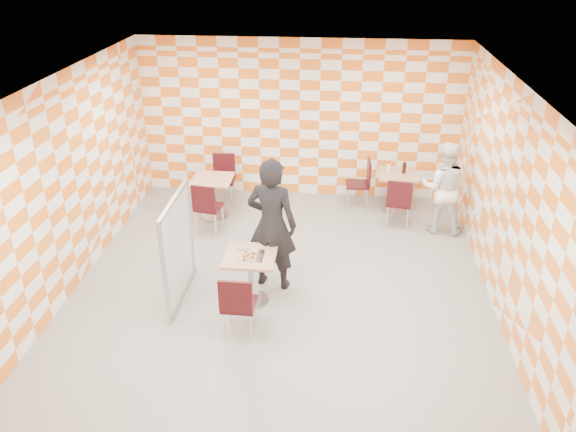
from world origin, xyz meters
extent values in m
plane|color=gray|center=(0.00, 0.00, 0.00)|extent=(7.00, 7.00, 0.00)
plane|color=white|center=(0.00, 0.00, 3.00)|extent=(7.00, 7.00, 0.00)
plane|color=white|center=(0.00, 3.50, 1.50)|extent=(6.00, 0.00, 6.00)
plane|color=white|center=(-3.00, 0.00, 1.50)|extent=(0.00, 7.00, 7.00)
plane|color=white|center=(3.00, 0.00, 1.50)|extent=(0.00, 7.00, 7.00)
cube|color=tan|center=(-0.38, -0.23, 0.73)|extent=(0.70, 0.70, 0.04)
cylinder|color=#A5A5AA|center=(-0.38, -0.23, 0.37)|extent=(0.08, 0.08, 0.70)
cylinder|color=#A5A5AA|center=(-0.38, -0.23, 0.01)|extent=(0.50, 0.50, 0.03)
cube|color=tan|center=(1.85, 2.88, 0.73)|extent=(0.70, 0.70, 0.04)
cylinder|color=#A5A5AA|center=(1.85, 2.88, 0.37)|extent=(0.08, 0.08, 0.70)
cylinder|color=#A5A5AA|center=(1.85, 2.88, 0.01)|extent=(0.50, 0.50, 0.03)
cube|color=tan|center=(-1.46, 2.32, 0.73)|extent=(0.70, 0.70, 0.04)
cylinder|color=#A5A5AA|center=(-1.46, 2.32, 0.37)|extent=(0.08, 0.08, 0.70)
cylinder|color=#A5A5AA|center=(-1.46, 2.32, 0.01)|extent=(0.50, 0.50, 0.03)
cube|color=#340A0E|center=(-0.41, -0.94, 0.45)|extent=(0.43, 0.43, 0.04)
cube|color=#340A0E|center=(-0.42, -1.14, 0.70)|extent=(0.42, 0.05, 0.45)
cylinder|color=silver|center=(-0.24, -0.78, 0.21)|extent=(0.03, 0.03, 0.43)
cylinder|color=silver|center=(-0.58, -0.77, 0.21)|extent=(0.03, 0.03, 0.43)
cylinder|color=silver|center=(-0.24, -1.12, 0.21)|extent=(0.03, 0.03, 0.43)
cylinder|color=silver|center=(-0.58, -1.11, 0.21)|extent=(0.03, 0.03, 0.43)
cube|color=#340A0E|center=(1.85, 2.28, 0.45)|extent=(0.48, 0.48, 0.04)
cube|color=#340A0E|center=(1.82, 2.08, 0.70)|extent=(0.42, 0.10, 0.45)
cylinder|color=silver|center=(2.04, 2.42, 0.21)|extent=(0.03, 0.03, 0.43)
cylinder|color=silver|center=(1.70, 2.47, 0.21)|extent=(0.03, 0.03, 0.43)
cylinder|color=silver|center=(1.99, 2.08, 0.21)|extent=(0.03, 0.03, 0.43)
cylinder|color=silver|center=(1.65, 2.13, 0.21)|extent=(0.03, 0.03, 0.43)
cube|color=#340A0E|center=(1.13, 2.99, 0.45)|extent=(0.44, 0.44, 0.04)
cube|color=#340A0E|center=(1.33, 3.00, 0.70)|extent=(0.06, 0.42, 0.45)
cylinder|color=silver|center=(0.95, 3.15, 0.21)|extent=(0.03, 0.03, 0.43)
cylinder|color=silver|center=(0.97, 2.81, 0.21)|extent=(0.03, 0.03, 0.43)
cylinder|color=silver|center=(1.29, 3.17, 0.21)|extent=(0.03, 0.03, 0.43)
cylinder|color=silver|center=(1.31, 2.83, 0.21)|extent=(0.03, 0.03, 0.43)
cube|color=#340A0E|center=(-1.41, 1.77, 0.45)|extent=(0.48, 0.48, 0.04)
cube|color=#340A0E|center=(-1.44, 1.57, 0.70)|extent=(0.42, 0.11, 0.45)
cylinder|color=silver|center=(-1.21, 1.91, 0.21)|extent=(0.03, 0.03, 0.43)
cylinder|color=silver|center=(-1.55, 1.97, 0.21)|extent=(0.03, 0.03, 0.43)
cylinder|color=silver|center=(-1.27, 1.58, 0.21)|extent=(0.03, 0.03, 0.43)
cylinder|color=silver|center=(-1.60, 1.63, 0.21)|extent=(0.03, 0.03, 0.43)
cube|color=#340A0E|center=(-1.39, 2.92, 0.45)|extent=(0.44, 0.44, 0.04)
cube|color=#340A0E|center=(-1.40, 3.12, 0.70)|extent=(0.42, 0.06, 0.45)
cylinder|color=silver|center=(-1.55, 2.74, 0.21)|extent=(0.03, 0.03, 0.43)
cylinder|color=silver|center=(-1.21, 2.76, 0.21)|extent=(0.03, 0.03, 0.43)
cylinder|color=silver|center=(-1.57, 3.08, 0.21)|extent=(0.03, 0.03, 0.43)
cylinder|color=silver|center=(-1.23, 3.10, 0.21)|extent=(0.03, 0.03, 0.43)
cube|color=white|center=(-1.37, -0.21, 0.80)|extent=(0.02, 1.30, 1.40)
cube|color=#B2B2B7|center=(-1.37, -0.21, 1.52)|extent=(0.05, 1.30, 0.05)
cube|color=#B2B2B7|center=(-1.37, -0.21, 0.08)|extent=(0.05, 1.30, 0.05)
cube|color=#B2B2B7|center=(-1.37, -0.86, 0.80)|extent=(0.05, 0.05, 1.50)
cylinder|color=#B2B2B7|center=(-1.37, -0.86, 0.03)|extent=(0.08, 0.08, 0.05)
cube|color=#B2B2B7|center=(-1.37, 0.44, 0.80)|extent=(0.05, 0.05, 1.50)
cylinder|color=#B2B2B7|center=(-1.37, 0.44, 0.03)|extent=(0.08, 0.08, 0.05)
imported|color=black|center=(-0.13, 0.23, 0.99)|extent=(0.80, 0.61, 1.98)
imported|color=white|center=(2.55, 2.16, 0.81)|extent=(0.87, 0.73, 1.62)
cube|color=silver|center=(-0.38, -0.25, 0.75)|extent=(0.38, 0.34, 0.01)
cone|color=tan|center=(-0.38, -0.25, 0.77)|extent=(0.40, 0.40, 0.02)
cone|color=#F2D88C|center=(-0.38, -0.23, 0.78)|extent=(0.33, 0.33, 0.01)
cylinder|color=maroon|center=(-0.44, -0.35, 0.79)|extent=(0.04, 0.04, 0.01)
cylinder|color=maroon|center=(-0.33, -0.34, 0.79)|extent=(0.04, 0.04, 0.01)
cylinder|color=maroon|center=(-0.38, -0.27, 0.79)|extent=(0.04, 0.04, 0.01)
cylinder|color=maroon|center=(-0.43, -0.22, 0.79)|extent=(0.04, 0.04, 0.01)
cylinder|color=maroon|center=(-0.32, -0.24, 0.79)|extent=(0.04, 0.04, 0.01)
torus|color=black|center=(-0.33, -0.28, 0.79)|extent=(0.03, 0.03, 0.01)
torus|color=black|center=(-0.40, -0.31, 0.79)|extent=(0.03, 0.03, 0.01)
torus|color=black|center=(-0.36, -0.21, 0.79)|extent=(0.03, 0.03, 0.01)
torus|color=black|center=(-0.45, -0.27, 0.79)|extent=(0.03, 0.03, 0.01)
cylinder|color=white|center=(1.68, 2.92, 0.83)|extent=(0.06, 0.06, 0.16)
cylinder|color=red|center=(1.68, 2.92, 0.93)|extent=(0.04, 0.04, 0.04)
cylinder|color=black|center=(1.95, 2.89, 0.85)|extent=(0.07, 0.07, 0.20)
cylinder|color=red|center=(1.95, 2.89, 0.96)|extent=(0.03, 0.03, 0.03)
camera|label=1|loc=(0.76, -6.68, 4.67)|focal=35.00mm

